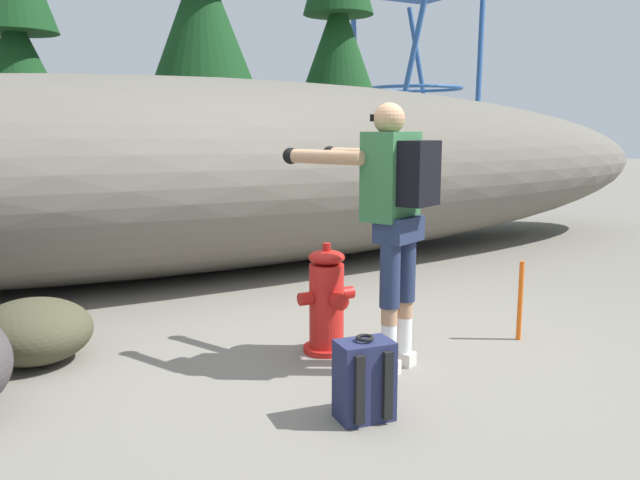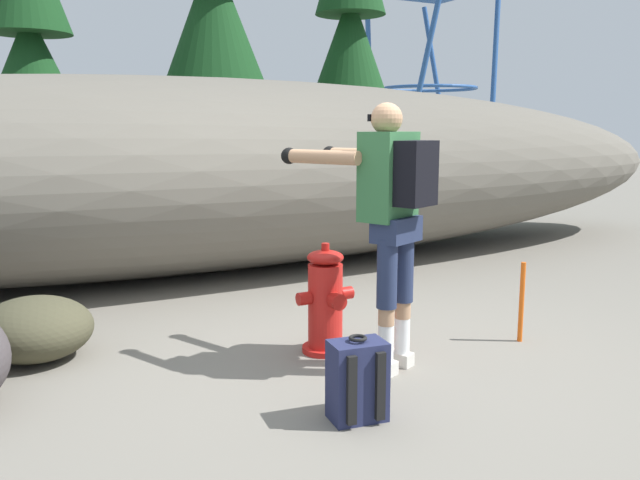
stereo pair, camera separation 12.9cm
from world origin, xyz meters
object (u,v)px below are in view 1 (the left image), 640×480
boulder_small (34,331)px  fire_hydrant (327,302)px  utility_worker (391,202)px  spare_backpack (364,380)px  survey_stake (520,301)px

boulder_small → fire_hydrant: bearing=-23.2°
utility_worker → spare_backpack: (-0.57, -0.58, -0.88)m
utility_worker → boulder_small: (-2.04, 1.25, -0.88)m
utility_worker → survey_stake: (1.19, -0.01, -0.80)m
spare_backpack → fire_hydrant: bearing=-12.0°
boulder_small → spare_backpack: bearing=-51.1°
survey_stake → fire_hydrant: bearing=161.3°
spare_backpack → boulder_small: size_ratio=0.61×
fire_hydrant → survey_stake: (1.39, -0.47, -0.06)m
fire_hydrant → survey_stake: bearing=-18.7°
survey_stake → boulder_small: bearing=158.7°
utility_worker → survey_stake: size_ratio=2.88×
utility_worker → boulder_small: 2.55m
fire_hydrant → survey_stake: size_ratio=1.30×
boulder_small → utility_worker: bearing=-31.5°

